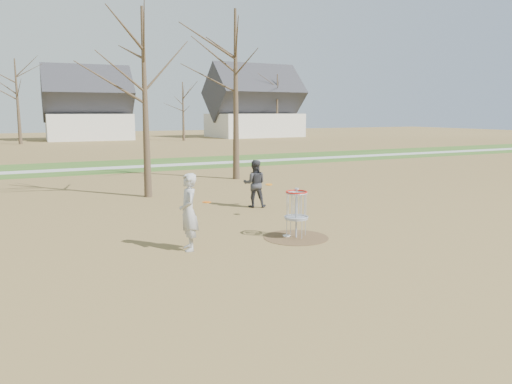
% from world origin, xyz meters
% --- Properties ---
extents(ground, '(160.00, 160.00, 0.00)m').
position_xyz_m(ground, '(0.00, 0.00, 0.00)').
color(ground, brown).
rests_on(ground, ground).
extents(green_band, '(160.00, 8.00, 0.01)m').
position_xyz_m(green_band, '(0.00, 21.00, 0.01)').
color(green_band, '#2D5119').
rests_on(green_band, ground).
extents(footpath, '(160.00, 1.50, 0.01)m').
position_xyz_m(footpath, '(0.00, 20.00, 0.01)').
color(footpath, '#9E9E99').
rests_on(footpath, green_band).
extents(dirt_circle, '(1.80, 1.80, 0.01)m').
position_xyz_m(dirt_circle, '(0.00, 0.00, 0.01)').
color(dirt_circle, '#47331E').
rests_on(dirt_circle, ground).
extents(player_standing, '(0.57, 0.77, 1.95)m').
position_xyz_m(player_standing, '(-3.05, 0.11, 0.97)').
color(player_standing, '#A5A5A5').
rests_on(player_standing, ground).
extents(player_throwing, '(1.04, 0.95, 1.73)m').
position_xyz_m(player_throwing, '(0.95, 4.56, 0.86)').
color(player_throwing, '#313236').
rests_on(player_throwing, ground).
extents(disc_grounded, '(0.22, 0.22, 0.02)m').
position_xyz_m(disc_grounded, '(-0.16, 0.23, 0.02)').
color(disc_grounded, white).
rests_on(disc_grounded, dirt_circle).
extents(discs_in_play, '(3.45, 3.07, 0.17)m').
position_xyz_m(discs_in_play, '(-0.96, 1.38, 1.16)').
color(discs_in_play, orange).
rests_on(discs_in_play, ground).
extents(disc_golf_basket, '(0.64, 0.64, 1.35)m').
position_xyz_m(disc_golf_basket, '(0.00, 0.00, 0.91)').
color(disc_golf_basket, '#9EA3AD').
rests_on(disc_golf_basket, ground).
extents(bare_trees, '(52.62, 44.98, 9.00)m').
position_xyz_m(bare_trees, '(1.78, 35.79, 5.35)').
color(bare_trees, '#382B1E').
rests_on(bare_trees, ground).
extents(houses_row, '(56.51, 10.01, 7.26)m').
position_xyz_m(houses_row, '(4.32, 52.56, 3.52)').
color(houses_row, silver).
rests_on(houses_row, ground).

